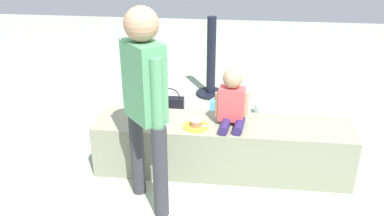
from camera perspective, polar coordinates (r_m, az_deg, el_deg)
name	(u,v)px	position (r m, az deg, el deg)	size (l,w,h in m)	color
ground_plane	(221,169)	(3.74, 4.00, -8.42)	(12.00, 12.00, 0.00)	#97A78E
concrete_ledge	(222,147)	(3.62, 4.11, -5.37)	(2.18, 0.49, 0.46)	gray
child_seated	(232,101)	(3.41, 5.55, 0.96)	(0.28, 0.32, 0.48)	#2A1F55
adult_standing	(145,94)	(2.90, -6.53, 1.93)	(0.35, 0.37, 1.54)	#323138
cake_plate	(196,125)	(3.43, 0.55, -2.31)	(0.22, 0.22, 0.07)	yellow
gift_bag	(218,112)	(4.47, 3.67, -0.55)	(0.18, 0.09, 0.30)	#4C99E0
railing_post	(211,68)	(5.12, 2.64, 5.58)	(0.36, 0.36, 0.99)	black
water_bottle_near_gift	(235,109)	(4.65, 5.92, -0.16)	(0.07, 0.07, 0.21)	silver
cake_box_white	(269,112)	(4.71, 10.66, -0.55)	(0.29, 0.28, 0.13)	white
handbag_black_leather	(170,106)	(4.63, -3.04, 0.23)	(0.31, 0.11, 0.34)	black
handbag_brown_canvas	(150,122)	(4.35, -5.79, -1.94)	(0.29, 0.12, 0.29)	brown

